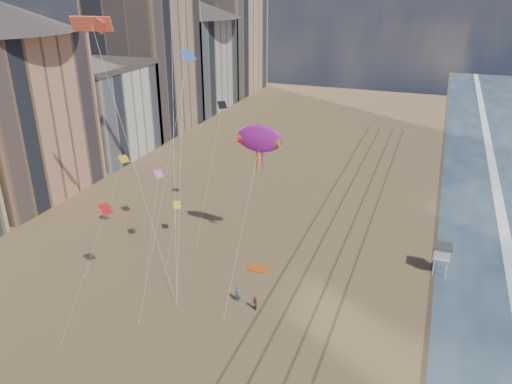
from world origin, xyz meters
TOP-DOWN VIEW (x-y plane):
  - wet_sand at (19.00, 40.00)m, footprint 260.00×260.00m
  - foam at (23.20, 40.00)m, footprint 260.00×260.00m
  - tracks at (2.55, 30.00)m, footprint 7.68×120.00m
  - buildings at (-45.73, 65.59)m, footprint 34.72×131.35m
  - lifeguard_stand at (15.41, 32.03)m, footprint 2.01×2.01m
  - grounded_kite at (-4.09, 25.62)m, footprint 2.19×1.41m
  - show_kite at (-5.04, 28.72)m, footprint 4.85×6.87m
  - kite_flyer_a at (-3.86, 19.15)m, footprint 0.78×0.59m
  - kite_flyer_b at (-1.77, 18.40)m, footprint 0.90×0.94m
  - small_kites at (-14.67, 24.73)m, footprint 12.16×20.01m

SIDE VIEW (x-z plane):
  - wet_sand at x=19.00m, z-range 0.00..0.00m
  - foam at x=23.20m, z-range 0.00..0.00m
  - tracks at x=2.55m, z-range 0.00..0.01m
  - grounded_kite at x=-4.09m, z-range 0.00..0.25m
  - kite_flyer_b at x=-1.77m, z-range 0.00..1.52m
  - kite_flyer_a at x=-3.86m, z-range 0.00..1.91m
  - lifeguard_stand at x=15.41m, z-range 0.98..4.62m
  - buildings at x=-45.73m, z-range -0.95..28.05m
  - small_kites at x=-14.67m, z-range 3.74..23.86m
  - show_kite at x=-5.04m, z-range 5.33..23.94m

